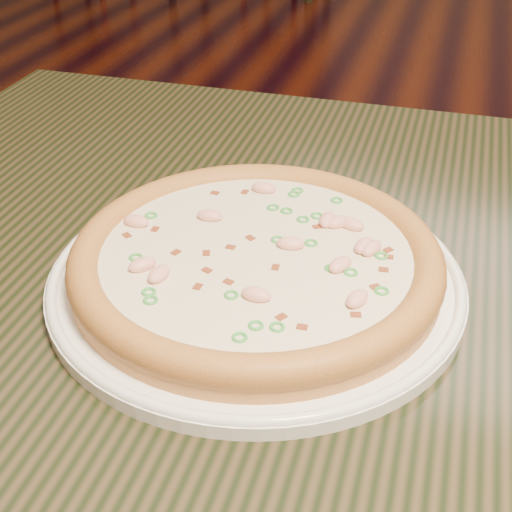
# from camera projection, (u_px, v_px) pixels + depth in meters

# --- Properties ---
(ground) EXTENTS (9.00, 9.00, 0.00)m
(ground) POSITION_uv_depth(u_px,v_px,m) (376.00, 413.00, 1.51)
(ground) COLOR black
(hero_table) EXTENTS (1.20, 0.80, 0.75)m
(hero_table) POSITION_uv_depth(u_px,v_px,m) (390.00, 359.00, 0.69)
(hero_table) COLOR black
(hero_table) RESTS_ON ground
(plate) EXTENTS (0.36, 0.36, 0.02)m
(plate) POSITION_uv_depth(u_px,v_px,m) (256.00, 277.00, 0.62)
(plate) COLOR white
(plate) RESTS_ON hero_table
(pizza) EXTENTS (0.32, 0.32, 0.03)m
(pizza) POSITION_uv_depth(u_px,v_px,m) (256.00, 259.00, 0.61)
(pizza) COLOR #C1804D
(pizza) RESTS_ON plate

